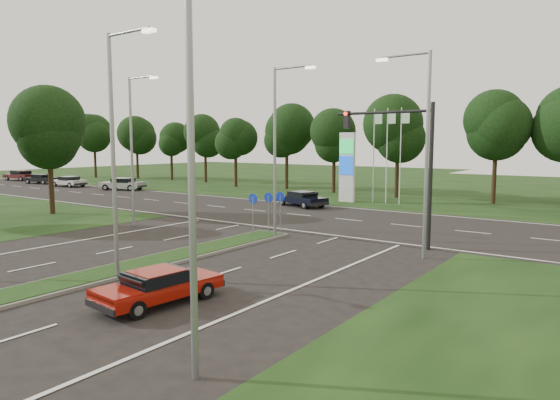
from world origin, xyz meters
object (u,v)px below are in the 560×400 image
Objects in this scene: red_sedan at (159,286)px; navy_sedan at (302,198)px; far_car_d at (21,175)px; far_car_b at (69,181)px; far_car_a at (123,184)px; far_car_c at (41,179)px.

navy_sedan is (-9.76, 23.06, 0.07)m from red_sedan.
far_car_d is at bearing 107.08° from navy_sedan.
far_car_a is at bearing -87.48° from far_car_b.
red_sedan is 0.85× the size of navy_sedan.
red_sedan is at bearing -147.86° from far_car_a.
navy_sedan is at bearing -93.75° from far_car_b.
far_car_a is 8.66m from far_car_b.
far_car_b is at bearing -105.86° from far_car_c.
far_car_c is 7.57m from far_car_d.
navy_sedan is at bearing -102.14° from far_car_c.
red_sedan is 0.82× the size of far_car_a.
far_car_a reaches higher than far_car_c.
far_car_b reaches higher than far_car_c.
red_sedan is 0.94× the size of far_car_b.
navy_sedan is 0.96× the size of far_car_a.
far_car_c is (-6.88, 0.41, -0.02)m from far_car_b.
far_car_d reaches higher than far_car_b.
red_sedan is 0.93× the size of far_car_c.
far_car_a is at bearing -98.52° from far_car_d.
far_car_d reaches higher than navy_sedan.
far_car_b is 6.89m from far_car_c.
far_car_a is at bearing 107.12° from navy_sedan.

